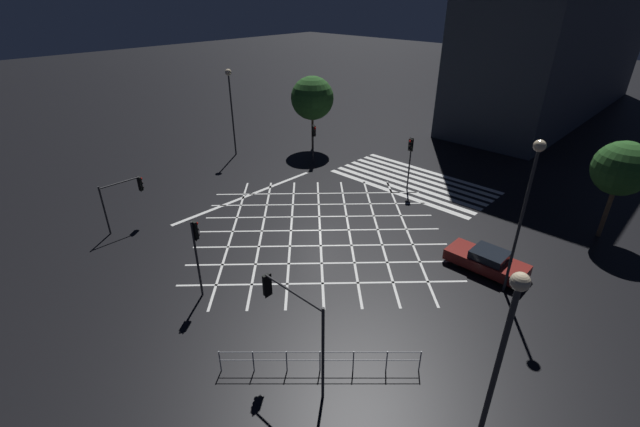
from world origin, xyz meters
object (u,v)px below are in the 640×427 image
Objects in this scene: traffic_light_se_main at (314,136)px; street_lamp_east at (494,381)px; traffic_light_ne_cross at (126,192)px; street_tree_near at (622,169)px; traffic_light_median_south at (410,153)px; traffic_light_median_north at (196,243)px; traffic_light_nw_main at (291,311)px; street_lamp_west at (529,187)px; waiting_car at (487,261)px; street_lamp_far at (230,93)px; street_tree_far at (312,98)px.

street_lamp_east is (-23.00, 17.41, 3.00)m from traffic_light_se_main.
street_tree_near reaches higher than traffic_light_ne_cross.
traffic_light_se_main is at bearing -85.28° from traffic_light_median_south.
traffic_light_nw_main is at bearing -92.82° from traffic_light_median_north.
traffic_light_ne_cross is at bearing -2.92° from street_lamp_east.
street_lamp_west is (3.34, -11.18, 0.35)m from street_lamp_east.
waiting_car is at bearing -68.46° from street_lamp_east.
street_lamp_far is at bearing -3.95° from waiting_car.
traffic_light_median_south is 0.54× the size of street_lamp_far.
traffic_light_median_north is at bearing 44.85° from street_lamp_west.
street_tree_far is at bearing 6.44° from traffic_light_ne_cross.
street_tree_far is at bearing -123.22° from street_lamp_far.
street_lamp_west reaches higher than waiting_car.
traffic_light_se_main is 4.49m from street_tree_far.
traffic_light_ne_cross is 0.41× the size of street_lamp_west.
street_lamp_far is at bearing 13.16° from street_tree_near.
street_tree_near is at bearing -102.23° from street_lamp_west.
traffic_light_nw_main is 1.02× the size of traffic_light_median_north.
traffic_light_ne_cross is 0.97× the size of traffic_light_se_main.
traffic_light_median_south is 9.20m from traffic_light_se_main.
street_lamp_far is at bearing 49.02° from traffic_light_median_north.
waiting_car is at bearing 159.48° from street_tree_far.
traffic_light_se_main is 22.02m from street_tree_near.
street_lamp_west reaches higher than traffic_light_median_south.
street_lamp_east is (-14.17, 0.41, 2.41)m from traffic_light_median_north.
street_tree_far reaches higher than traffic_light_se_main.
street_tree_near is (-12.86, -20.17, 1.48)m from traffic_light_median_north.
street_lamp_east is at bearing 142.10° from street_tree_far.
street_tree_near reaches higher than traffic_light_se_main.
street_lamp_west is at bearing -45.15° from traffic_light_median_north.
traffic_light_nw_main is 1.28× the size of traffic_light_se_main.
waiting_car is at bearing 56.57° from traffic_light_median_south.
street_lamp_west is (-20.27, -9.97, 3.38)m from traffic_light_ne_cross.
traffic_light_ne_cross is (16.37, -1.14, -0.81)m from traffic_light_nw_main.
traffic_light_median_north is at bearing 51.61° from waiting_car.
traffic_light_nw_main is at bearing -0.51° from street_lamp_east.
street_tree_near is (-5.93, -20.51, 1.29)m from traffic_light_nw_main.
traffic_light_nw_main reaches higher than traffic_light_ne_cross.
traffic_light_ne_cross is 0.76× the size of waiting_car.
traffic_light_nw_main reaches higher than traffic_light_median_north.
traffic_light_ne_cross is 0.48× the size of street_tree_far.
street_tree_far reaches higher than traffic_light_nw_main.
traffic_light_se_main is at bearing -37.13° from street_lamp_east.
street_tree_far reaches higher than street_tree_near.
traffic_light_median_south is (6.61, -18.10, -0.27)m from traffic_light_nw_main.
street_lamp_east is (-23.61, 1.20, 3.02)m from traffic_light_ne_cross.
street_lamp_far is at bearing 56.78° from street_tree_far.
street_tree_near reaches higher than waiting_car.
street_tree_far is (-4.00, -6.11, -0.85)m from street_lamp_far.
street_tree_near is 9.87m from waiting_car.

